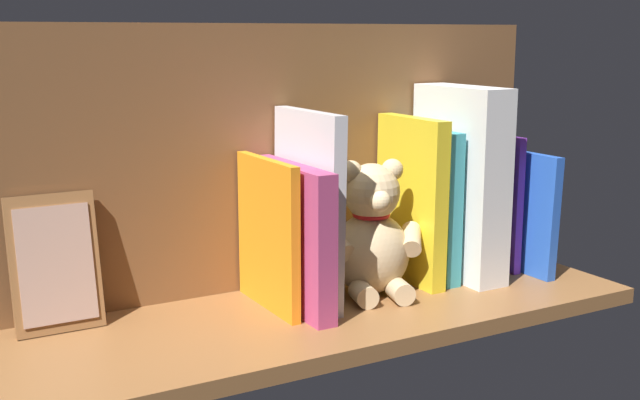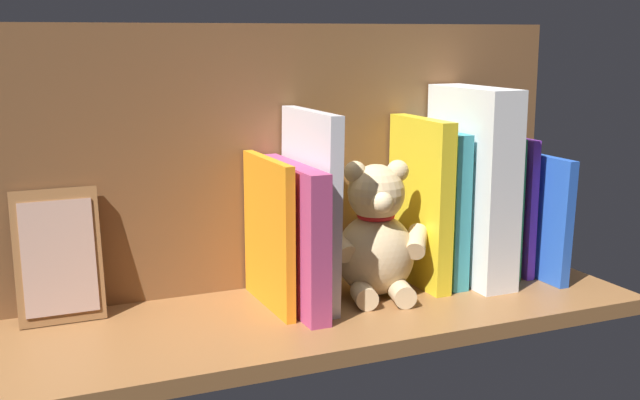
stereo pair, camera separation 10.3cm
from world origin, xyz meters
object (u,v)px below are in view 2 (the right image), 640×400
Objects in this scene: picture_frame_leaning at (58,256)px; dictionary_thick_white at (472,185)px; book_0 at (529,213)px; teddy_bear at (376,237)px.

dictionary_thick_white is at bearing 174.08° from picture_frame_leaning.
teddy_bear reaches higher than book_0.
dictionary_thick_white is 17.66cm from teddy_bear.
book_0 is 1.08× the size of picture_frame_leaning.
teddy_bear is 42.65cm from picture_frame_leaning.
dictionary_thick_white is (10.25, -0.59, 5.10)cm from book_0.
book_0 is at bearing 174.46° from picture_frame_leaning.
dictionary_thick_white is at bearing -161.12° from teddy_bear.
teddy_bear is (16.58, 1.22, -5.95)cm from dictionary_thick_white.
picture_frame_leaning is at bearing -5.92° from dictionary_thick_white.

